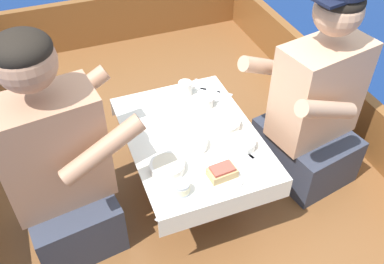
# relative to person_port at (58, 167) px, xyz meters

# --- Properties ---
(ground_plane) EXTENTS (60.00, 60.00, 0.00)m
(ground_plane) POSITION_rel_person_port_xyz_m (0.59, -0.05, -0.69)
(ground_plane) COLOR navy
(boat_deck) EXTENTS (2.03, 3.39, 0.28)m
(boat_deck) POSITION_rel_person_port_xyz_m (0.59, -0.05, -0.55)
(boat_deck) COLOR brown
(boat_deck) RESTS_ON ground_plane
(gunwale_starboard) EXTENTS (0.06, 3.39, 0.31)m
(gunwale_starboard) POSITION_rel_person_port_xyz_m (1.57, -0.05, -0.26)
(gunwale_starboard) COLOR brown
(gunwale_starboard) RESTS_ON boat_deck
(bow_coaming) EXTENTS (1.91, 0.06, 0.35)m
(bow_coaming) POSITION_rel_person_port_xyz_m (0.59, 1.62, -0.24)
(bow_coaming) COLOR brown
(bow_coaming) RESTS_ON boat_deck
(cockpit_table) EXTENTS (0.57, 0.79, 0.37)m
(cockpit_table) POSITION_rel_person_port_xyz_m (0.59, 0.03, -0.09)
(cockpit_table) COLOR #B2B2B7
(cockpit_table) RESTS_ON boat_deck
(person_port) EXTENTS (0.56, 0.50, 1.01)m
(person_port) POSITION_rel_person_port_xyz_m (0.00, 0.00, 0.00)
(person_port) COLOR #333847
(person_port) RESTS_ON boat_deck
(person_starboard) EXTENTS (0.58, 0.52, 1.03)m
(person_starboard) POSITION_rel_person_port_xyz_m (1.17, -0.04, -0.00)
(person_starboard) COLOR #333847
(person_starboard) RESTS_ON boat_deck
(plate_sandwich) EXTENTS (0.18, 0.18, 0.01)m
(plate_sandwich) POSITION_rel_person_port_xyz_m (0.61, -0.25, -0.04)
(plate_sandwich) COLOR white
(plate_sandwich) RESTS_ON cockpit_table
(plate_bread) EXTENTS (0.21, 0.21, 0.01)m
(plate_bread) POSITION_rel_person_port_xyz_m (0.53, 0.17, -0.04)
(plate_bread) COLOR white
(plate_bread) RESTS_ON cockpit_table
(sandwich) EXTENTS (0.12, 0.08, 0.05)m
(sandwich) POSITION_rel_person_port_xyz_m (0.61, -0.25, -0.02)
(sandwich) COLOR tan
(sandwich) RESTS_ON plate_sandwich
(bowl_port_near) EXTENTS (0.12, 0.12, 0.04)m
(bowl_port_near) POSITION_rel_person_port_xyz_m (0.76, -0.12, -0.03)
(bowl_port_near) COLOR white
(bowl_port_near) RESTS_ON cockpit_table
(bowl_starboard_near) EXTENTS (0.14, 0.14, 0.04)m
(bowl_starboard_near) POSITION_rel_person_port_xyz_m (0.41, -0.13, -0.03)
(bowl_starboard_near) COLOR white
(bowl_starboard_near) RESTS_ON cockpit_table
(bowl_center_far) EXTENTS (0.15, 0.15, 0.04)m
(bowl_center_far) POSITION_rel_person_port_xyz_m (0.74, 0.03, -0.03)
(bowl_center_far) COLOR white
(bowl_center_far) RESTS_ON cockpit_table
(bowl_port_far) EXTENTS (0.13, 0.13, 0.04)m
(bowl_port_far) POSITION_rel_person_port_xyz_m (0.56, -0.04, -0.03)
(bowl_port_far) COLOR white
(bowl_port_far) RESTS_ON cockpit_table
(coffee_cup_port) EXTENTS (0.11, 0.08, 0.05)m
(coffee_cup_port) POSITION_rel_person_port_xyz_m (0.72, 0.21, -0.02)
(coffee_cup_port) COLOR white
(coffee_cup_port) RESTS_ON cockpit_table
(coffee_cup_starboard) EXTENTS (0.10, 0.07, 0.07)m
(coffee_cup_starboard) POSITION_rel_person_port_xyz_m (0.67, 0.33, -0.01)
(coffee_cup_starboard) COLOR white
(coffee_cup_starboard) RESTS_ON cockpit_table
(tin_can) EXTENTS (0.07, 0.07, 0.05)m
(tin_can) POSITION_rel_person_port_xyz_m (0.43, -0.26, -0.02)
(tin_can) COLOR silver
(tin_can) RESTS_ON cockpit_table
(utensil_knife_port) EXTENTS (0.08, 0.16, 0.00)m
(utensil_knife_port) POSITION_rel_person_port_xyz_m (0.45, 0.04, -0.05)
(utensil_knife_port) COLOR silver
(utensil_knife_port) RESTS_ON cockpit_table
(utensil_knife_starboard) EXTENTS (0.08, 0.16, 0.00)m
(utensil_knife_starboard) POSITION_rel_person_port_xyz_m (0.79, 0.35, -0.05)
(utensil_knife_starboard) COLOR silver
(utensil_knife_starboard) RESTS_ON cockpit_table
(utensil_spoon_port) EXTENTS (0.17, 0.02, 0.01)m
(utensil_spoon_port) POSITION_rel_person_port_xyz_m (0.63, 0.13, -0.05)
(utensil_spoon_port) COLOR silver
(utensil_spoon_port) RESTS_ON cockpit_table
(utensil_fork_port) EXTENTS (0.14, 0.12, 0.00)m
(utensil_fork_port) POSITION_rel_person_port_xyz_m (0.80, 0.30, -0.05)
(utensil_fork_port) COLOR silver
(utensil_fork_port) RESTS_ON cockpit_table
(utensil_fork_starboard) EXTENTS (0.06, 0.17, 0.00)m
(utensil_fork_starboard) POSITION_rel_person_port_xyz_m (0.79, -0.23, -0.05)
(utensil_fork_starboard) COLOR silver
(utensil_fork_starboard) RESTS_ON cockpit_table
(utensil_spoon_center) EXTENTS (0.15, 0.10, 0.01)m
(utensil_spoon_center) POSITION_rel_person_port_xyz_m (0.39, -0.30, -0.05)
(utensil_spoon_center) COLOR silver
(utensil_spoon_center) RESTS_ON cockpit_table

